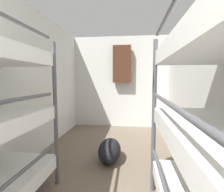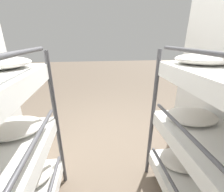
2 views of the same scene
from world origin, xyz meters
name	(u,v)px [view 2 (image 2 of 2)]	position (x,y,z in m)	size (l,w,h in m)	color
ground_plane	(104,147)	(0.00, 0.00, 0.00)	(20.00, 20.00, 0.00)	#6B5B4C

